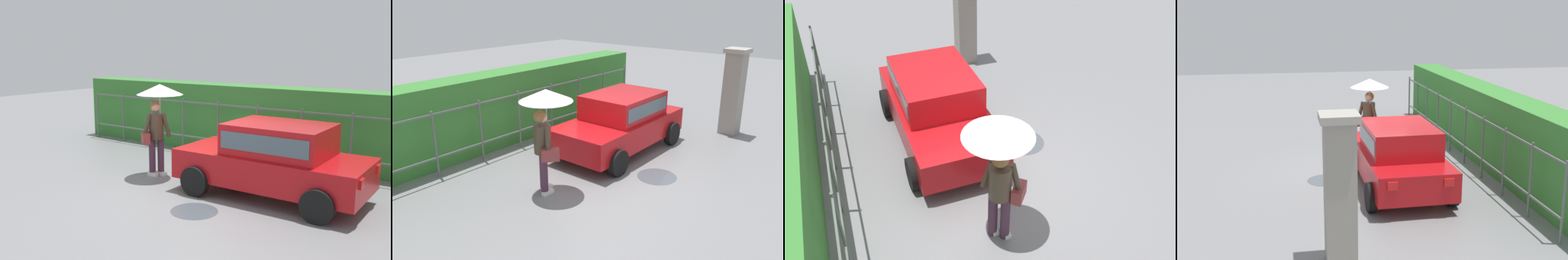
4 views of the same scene
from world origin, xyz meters
The scene contains 7 objects.
ground_plane centered at (0.00, 0.00, 0.00)m, with size 40.00×40.00×0.00m, color slate.
car centered at (1.48, 0.49, 0.80)m, with size 3.76×1.90×1.48m.
pedestrian centered at (-1.33, 0.31, 1.61)m, with size 1.04×1.04×2.11m.
gate_pillar centered at (4.58, -1.15, 1.24)m, with size 0.60×0.60×2.42m.
fence_section centered at (-0.62, 2.61, 0.82)m, with size 10.62×0.05×1.50m.
hedge_row centered at (-0.62, 3.35, 0.95)m, with size 11.57×0.90×1.90m, color #387F33.
puddle_near centered at (0.68, -1.07, 0.00)m, with size 0.87×0.87×0.00m, color #4C545B.
Camera 2 is at (-6.41, -4.98, 3.80)m, focal length 36.58 mm.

